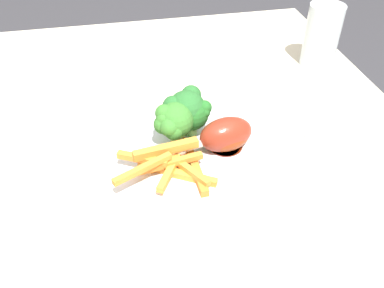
{
  "coord_description": "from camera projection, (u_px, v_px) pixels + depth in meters",
  "views": [
    {
      "loc": [
        0.38,
        -0.07,
        1.12
      ],
      "look_at": [
        -0.06,
        0.02,
        0.74
      ],
      "focal_mm": 37.56,
      "sensor_mm": 36.0,
      "label": 1
    }
  ],
  "objects": [
    {
      "name": "dining_table",
      "position": [
        188.0,
        235.0,
        0.62
      ],
      "size": [
        1.18,
        0.81,
        0.71
      ],
      "color": "beige",
      "rests_on": "ground_plane"
    },
    {
      "name": "dinner_plate",
      "position": [
        192.0,
        157.0,
        0.6
      ],
      "size": [
        0.26,
        0.26,
        0.01
      ],
      "primitive_type": "cylinder",
      "color": "silver",
      "rests_on": "dining_table"
    },
    {
      "name": "broccoli_floret_front",
      "position": [
        185.0,
        108.0,
        0.61
      ],
      "size": [
        0.06,
        0.06,
        0.07
      ],
      "color": "#76A450",
      "rests_on": "dinner_plate"
    },
    {
      "name": "broccoli_floret_middle",
      "position": [
        193.0,
        113.0,
        0.61
      ],
      "size": [
        0.05,
        0.06,
        0.07
      ],
      "color": "#72AF50",
      "rests_on": "dinner_plate"
    },
    {
      "name": "broccoli_floret_back",
      "position": [
        174.0,
        121.0,
        0.59
      ],
      "size": [
        0.06,
        0.06,
        0.07
      ],
      "color": "#8EB153",
      "rests_on": "dinner_plate"
    },
    {
      "name": "carrot_fries_pile",
      "position": [
        173.0,
        164.0,
        0.56
      ],
      "size": [
        0.11,
        0.14,
        0.04
      ],
      "color": "orange",
      "rests_on": "dinner_plate"
    },
    {
      "name": "chicken_drumstick_near",
      "position": [
        224.0,
        136.0,
        0.6
      ],
      "size": [
        0.07,
        0.12,
        0.04
      ],
      "color": "#5C1B09",
      "rests_on": "dinner_plate"
    },
    {
      "name": "chicken_drumstick_far",
      "position": [
        223.0,
        135.0,
        0.59
      ],
      "size": [
        0.06,
        0.14,
        0.05
      ],
      "color": "#5E1910",
      "rests_on": "dinner_plate"
    },
    {
      "name": "fork",
      "position": [
        362.0,
        166.0,
        0.59
      ],
      "size": [
        0.17,
        0.11,
        0.0
      ],
      "primitive_type": "cube",
      "rotation": [
        0.0,
        0.0,
        0.54
      ],
      "color": "silver",
      "rests_on": "dining_table"
    },
    {
      "name": "water_glass",
      "position": [
        322.0,
        36.0,
        0.79
      ],
      "size": [
        0.07,
        0.07,
        0.12
      ],
      "primitive_type": "cylinder",
      "color": "silver",
      "rests_on": "dining_table"
    }
  ]
}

